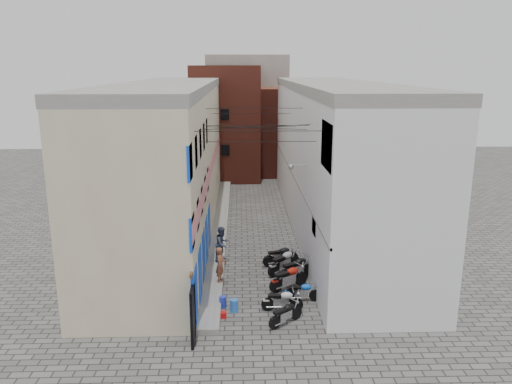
{
  "coord_description": "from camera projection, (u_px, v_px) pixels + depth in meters",
  "views": [
    {
      "loc": [
        -0.75,
        -17.02,
        9.89
      ],
      "look_at": [
        0.13,
        10.33,
        3.0
      ],
      "focal_mm": 35.0,
      "sensor_mm": 36.0,
      "label": 1
    }
  ],
  "objects": [
    {
      "name": "person_a",
      "position": [
        220.0,
        265.0,
        22.85
      ],
      "size": [
        0.53,
        0.68,
        1.66
      ],
      "primitive_type": "imported",
      "rotation": [
        0.0,
        0.0,
        1.33
      ],
      "color": "brown",
      "rests_on": "plinth"
    },
    {
      "name": "water_jug_far",
      "position": [
        223.0,
        302.0,
        21.05
      ],
      "size": [
        0.41,
        0.41,
        0.48
      ],
      "primitive_type": "cylinder",
      "rotation": [
        0.0,
        0.0,
        -0.42
      ],
      "color": "#2537BD",
      "rests_on": "ground"
    },
    {
      "name": "motorcycle_c",
      "position": [
        302.0,
        291.0,
        21.54
      ],
      "size": [
        1.69,
        0.58,
        0.97
      ],
      "primitive_type": null,
      "rotation": [
        0.0,
        0.0,
        -1.6
      ],
      "color": "blue",
      "rests_on": "ground"
    },
    {
      "name": "red_crate",
      "position": [
        222.0,
        315.0,
        20.22
      ],
      "size": [
        0.4,
        0.32,
        0.23
      ],
      "primitive_type": "cube",
      "rotation": [
        0.0,
        0.0,
        0.13
      ],
      "color": "red",
      "rests_on": "ground"
    },
    {
      "name": "motorcycle_f",
      "position": [
        284.0,
        261.0,
        24.5
      ],
      "size": [
        2.06,
        1.96,
        1.25
      ],
      "primitive_type": null,
      "rotation": [
        0.0,
        0.0,
        -0.83
      ],
      "color": "#9A9A9E",
      "rests_on": "ground"
    },
    {
      "name": "motorcycle_d",
      "position": [
        289.0,
        276.0,
        22.72
      ],
      "size": [
        2.12,
        1.64,
        1.21
      ],
      "primitive_type": null,
      "rotation": [
        0.0,
        0.0,
        -1.03
      ],
      "color": "#A7170B",
      "rests_on": "ground"
    },
    {
      "name": "motorcycle_e",
      "position": [
        297.0,
        267.0,
        23.71
      ],
      "size": [
        2.2,
        1.7,
        1.25
      ],
      "primitive_type": null,
      "rotation": [
        0.0,
        0.0,
        -1.03
      ],
      "color": "black",
      "rests_on": "ground"
    },
    {
      "name": "person_b",
      "position": [
        222.0,
        244.0,
        25.33
      ],
      "size": [
        1.08,
        1.11,
        1.81
      ],
      "primitive_type": "imported",
      "rotation": [
        0.0,
        0.0,
        0.89
      ],
      "color": "#373D52",
      "rests_on": "plinth"
    },
    {
      "name": "building_left",
      "position": [
        171.0,
        158.0,
        30.23
      ],
      "size": [
        5.1,
        27.0,
        9.0
      ],
      "color": "#C1B092",
      "rests_on": "ground"
    },
    {
      "name": "plinth",
      "position": [
        220.0,
        226.0,
        31.44
      ],
      "size": [
        0.9,
        26.0,
        0.25
      ],
      "primitive_type": "cube",
      "color": "gray",
      "rests_on": "ground"
    },
    {
      "name": "motorcycle_b",
      "position": [
        282.0,
        299.0,
        20.7
      ],
      "size": [
        1.77,
        0.6,
        1.01
      ],
      "primitive_type": null,
      "rotation": [
        0.0,
        0.0,
        -1.6
      ],
      "color": "silver",
      "rests_on": "ground"
    },
    {
      "name": "building_far_brick_left",
      "position": [
        226.0,
        123.0,
        44.79
      ],
      "size": [
        6.0,
        6.0,
        10.0
      ],
      "primitive_type": "cube",
      "color": "maroon",
      "rests_on": "ground"
    },
    {
      "name": "water_jug_near",
      "position": [
        234.0,
        306.0,
        20.67
      ],
      "size": [
        0.43,
        0.43,
        0.53
      ],
      "primitive_type": "cylinder",
      "rotation": [
        0.0,
        0.0,
        0.32
      ],
      "color": "blue",
      "rests_on": "ground"
    },
    {
      "name": "overhead_wires",
      "position": [
        255.0,
        124.0,
        24.6
      ],
      "size": [
        5.8,
        13.02,
        1.32
      ],
      "color": "black",
      "rests_on": "ground"
    },
    {
      "name": "building_far_concrete",
      "position": [
        247.0,
        111.0,
        50.54
      ],
      "size": [
        8.0,
        5.0,
        11.0
      ],
      "primitive_type": "cube",
      "color": "gray",
      "rests_on": "ground"
    },
    {
      "name": "building_right",
      "position": [
        334.0,
        157.0,
        30.58
      ],
      "size": [
        5.94,
        26.0,
        9.0
      ],
      "color": "white",
      "rests_on": "ground"
    },
    {
      "name": "building_far_brick_right",
      "position": [
        280.0,
        131.0,
        47.12
      ],
      "size": [
        5.0,
        6.0,
        8.0
      ],
      "primitive_type": "cube",
      "color": "maroon",
      "rests_on": "ground"
    },
    {
      "name": "ground",
      "position": [
        261.0,
        335.0,
        18.93
      ],
      "size": [
        90.0,
        90.0,
        0.0
      ],
      "primitive_type": "plane",
      "color": "#4F4D4B",
      "rests_on": "ground"
    },
    {
      "name": "motorcycle_a",
      "position": [
        286.0,
        313.0,
        19.61
      ],
      "size": [
        1.67,
        1.47,
        0.98
      ],
      "primitive_type": null,
      "rotation": [
        0.0,
        0.0,
        -0.9
      ],
      "color": "black",
      "rests_on": "ground"
    },
    {
      "name": "far_shopfront",
      "position": [
        249.0,
        170.0,
        43.06
      ],
      "size": [
        2.0,
        0.3,
        2.4
      ],
      "primitive_type": "cube",
      "color": "black",
      "rests_on": "ground"
    },
    {
      "name": "motorcycle_g",
      "position": [
        281.0,
        255.0,
        25.46
      ],
      "size": [
        2.03,
        1.19,
        1.12
      ],
      "primitive_type": null,
      "rotation": [
        0.0,
        0.0,
        -1.25
      ],
      "color": "black",
      "rests_on": "ground"
    }
  ]
}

